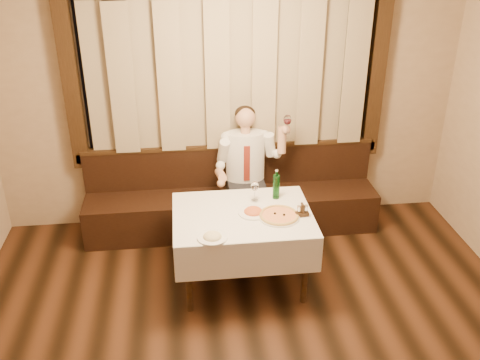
{
  "coord_description": "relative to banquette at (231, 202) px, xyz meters",
  "views": [
    {
      "loc": [
        -0.52,
        -2.49,
        3.22
      ],
      "look_at": [
        0.0,
        1.9,
        1.0
      ],
      "focal_mm": 40.0,
      "sensor_mm": 36.0,
      "label": 1
    }
  ],
  "objects": [
    {
      "name": "room",
      "position": [
        -0.0,
        -1.75,
        1.19
      ],
      "size": [
        5.01,
        6.01,
        2.81
      ],
      "color": "black",
      "rests_on": "ground"
    },
    {
      "name": "banquette",
      "position": [
        0.0,
        0.0,
        0.0
      ],
      "size": [
        3.2,
        0.61,
        0.94
      ],
      "color": "black",
      "rests_on": "ground"
    },
    {
      "name": "dining_table",
      "position": [
        0.0,
        -1.02,
        0.34
      ],
      "size": [
        1.27,
        0.97,
        0.76
      ],
      "color": "black",
      "rests_on": "ground"
    },
    {
      "name": "pizza",
      "position": [
        0.32,
        -1.12,
        0.46
      ],
      "size": [
        0.38,
        0.38,
        0.04
      ],
      "rotation": [
        0.0,
        0.0,
        0.15
      ],
      "color": "white",
      "rests_on": "dining_table"
    },
    {
      "name": "pasta_red",
      "position": [
        0.1,
        -1.03,
        0.48
      ],
      "size": [
        0.28,
        0.28,
        0.09
      ],
      "rotation": [
        0.0,
        0.0,
        0.32
      ],
      "color": "white",
      "rests_on": "dining_table"
    },
    {
      "name": "pasta_cream",
      "position": [
        -0.3,
        -1.4,
        0.48
      ],
      "size": [
        0.26,
        0.26,
        0.09
      ],
      "rotation": [
        0.0,
        0.0,
        -0.22
      ],
      "color": "white",
      "rests_on": "dining_table"
    },
    {
      "name": "green_bottle",
      "position": [
        0.36,
        -0.76,
        0.57
      ],
      "size": [
        0.07,
        0.07,
        0.3
      ],
      "rotation": [
        0.0,
        0.0,
        -0.07
      ],
      "color": "#0F4A16",
      "rests_on": "dining_table"
    },
    {
      "name": "table_wine_glass",
      "position": [
        0.14,
        -0.8,
        0.6
      ],
      "size": [
        0.08,
        0.08,
        0.21
      ],
      "rotation": [
        0.0,
        0.0,
        0.29
      ],
      "color": "white",
      "rests_on": "dining_table"
    },
    {
      "name": "cruet_caddy",
      "position": [
        0.53,
        -1.13,
        0.49
      ],
      "size": [
        0.12,
        0.07,
        0.13
      ],
      "rotation": [
        0.0,
        0.0,
        0.1
      ],
      "color": "black",
      "rests_on": "dining_table"
    },
    {
      "name": "seated_man",
      "position": [
        0.16,
        -0.09,
        0.52
      ],
      "size": [
        0.79,
        0.59,
        1.43
      ],
      "color": "black",
      "rests_on": "ground"
    }
  ]
}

